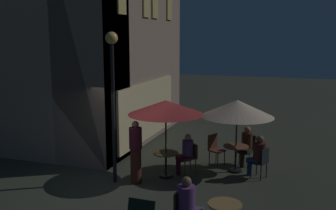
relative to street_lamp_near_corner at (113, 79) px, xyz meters
name	(u,v)px	position (x,y,z in m)	size (l,w,h in m)	color
ground_plane	(115,188)	(-0.40, -0.19, -2.86)	(60.00, 60.00, 0.00)	#33362B
cafe_building	(89,46)	(3.11, 2.50, 0.74)	(7.27, 6.20, 7.21)	gray
street_lamp_near_corner	(113,79)	(0.00, 0.00, 0.00)	(0.33, 0.33, 4.08)	black
cafe_table_0	(236,153)	(1.91, -3.00, -2.28)	(0.75, 0.75, 0.79)	black
cafe_table_1	(166,159)	(0.83, -1.19, -2.35)	(0.71, 0.71, 0.71)	black
patio_umbrella_0	(237,109)	(1.91, -3.00, -0.96)	(2.12, 2.12, 2.15)	black
patio_umbrella_1	(166,108)	(0.83, -1.19, -0.85)	(2.12, 2.12, 2.22)	black
cafe_chair_0	(262,160)	(1.57, -3.79, -2.32)	(0.52, 0.52, 0.88)	black
cafe_chair_1	(248,147)	(2.73, -3.25, -2.31)	(0.52, 0.52, 0.93)	black
cafe_chair_2	(215,147)	(2.27, -2.30, -2.27)	(0.56, 0.56, 0.97)	brown
cafe_chair_3	(190,155)	(1.36, -1.77, -2.31)	(0.61, 0.61, 0.88)	brown
cafe_chair_4	(182,209)	(-2.13, -2.57, -2.32)	(0.41, 0.41, 0.90)	black
patron_seated_0	(258,154)	(1.62, -3.66, -2.16)	(0.47, 0.54, 1.24)	navy
patron_seated_1	(246,144)	(2.59, -3.21, -2.16)	(0.53, 0.43, 1.23)	black
patron_seated_2	(186,151)	(1.26, -1.66, -2.19)	(0.50, 0.51, 1.19)	#491222
patron_seated_3	(189,202)	(-2.14, -2.72, -2.16)	(0.37, 0.55, 1.23)	#593E66
patron_standing_4	(136,152)	(0.13, -0.58, -1.99)	(0.35, 0.35, 1.73)	#4D2116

